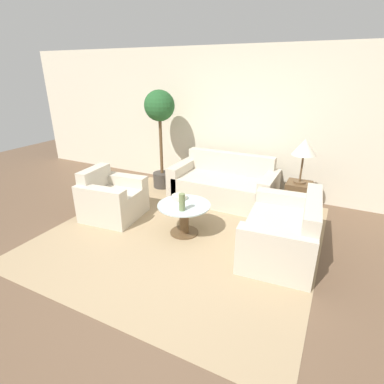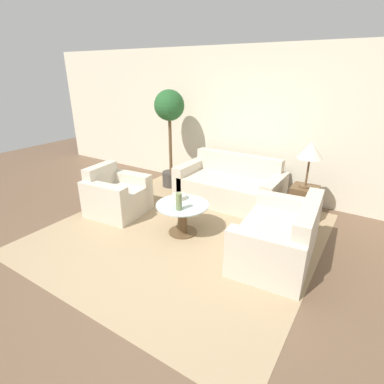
{
  "view_description": "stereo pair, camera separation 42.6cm",
  "coord_description": "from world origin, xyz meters",
  "px_view_note": "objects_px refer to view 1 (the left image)",
  "views": [
    {
      "loc": [
        1.68,
        -2.62,
        2.19
      ],
      "look_at": [
        -0.11,
        0.97,
        0.55
      ],
      "focal_mm": 28.0,
      "sensor_mm": 36.0,
      "label": 1
    },
    {
      "loc": [
        2.06,
        -2.41,
        2.19
      ],
      "look_at": [
        -0.11,
        0.97,
        0.55
      ],
      "focal_mm": 28.0,
      "sensor_mm": 36.0,
      "label": 2
    }
  ],
  "objects_px": {
    "sofa_main": "(224,185)",
    "potted_plant": "(160,120)",
    "armchair": "(111,200)",
    "table_lamp": "(304,148)",
    "loveseat": "(286,234)",
    "coffee_table": "(184,215)",
    "bowl": "(179,197)",
    "vase": "(182,202)"
  },
  "relations": [
    {
      "from": "coffee_table",
      "to": "table_lamp",
      "type": "bearing_deg",
      "value": 44.28
    },
    {
      "from": "coffee_table",
      "to": "potted_plant",
      "type": "bearing_deg",
      "value": 131.19
    },
    {
      "from": "potted_plant",
      "to": "vase",
      "type": "relative_size",
      "value": 7.91
    },
    {
      "from": "table_lamp",
      "to": "loveseat",
      "type": "bearing_deg",
      "value": -87.93
    },
    {
      "from": "sofa_main",
      "to": "armchair",
      "type": "height_order",
      "value": "sofa_main"
    },
    {
      "from": "table_lamp",
      "to": "bowl",
      "type": "relative_size",
      "value": 3.13
    },
    {
      "from": "sofa_main",
      "to": "vase",
      "type": "xyz_separation_m",
      "value": [
        -0.01,
        -1.56,
        0.29
      ]
    },
    {
      "from": "armchair",
      "to": "potted_plant",
      "type": "relative_size",
      "value": 0.48
    },
    {
      "from": "sofa_main",
      "to": "bowl",
      "type": "height_order",
      "value": "sofa_main"
    },
    {
      "from": "loveseat",
      "to": "coffee_table",
      "type": "height_order",
      "value": "loveseat"
    },
    {
      "from": "armchair",
      "to": "potted_plant",
      "type": "height_order",
      "value": "potted_plant"
    },
    {
      "from": "loveseat",
      "to": "bowl",
      "type": "distance_m",
      "value": 1.55
    },
    {
      "from": "coffee_table",
      "to": "bowl",
      "type": "bearing_deg",
      "value": 137.39
    },
    {
      "from": "table_lamp",
      "to": "vase",
      "type": "bearing_deg",
      "value": -130.89
    },
    {
      "from": "vase",
      "to": "table_lamp",
      "type": "bearing_deg",
      "value": 49.11
    },
    {
      "from": "sofa_main",
      "to": "potted_plant",
      "type": "distance_m",
      "value": 1.7
    },
    {
      "from": "sofa_main",
      "to": "loveseat",
      "type": "xyz_separation_m",
      "value": [
        1.31,
        -1.27,
        0.0
      ]
    },
    {
      "from": "armchair",
      "to": "coffee_table",
      "type": "relative_size",
      "value": 1.21
    },
    {
      "from": "sofa_main",
      "to": "potted_plant",
      "type": "relative_size",
      "value": 0.97
    },
    {
      "from": "armchair",
      "to": "vase",
      "type": "relative_size",
      "value": 3.83
    },
    {
      "from": "loveseat",
      "to": "coffee_table",
      "type": "xyz_separation_m",
      "value": [
        -1.39,
        -0.13,
        0.01
      ]
    },
    {
      "from": "coffee_table",
      "to": "loveseat",
      "type": "bearing_deg",
      "value": 5.16
    },
    {
      "from": "sofa_main",
      "to": "loveseat",
      "type": "distance_m",
      "value": 1.82
    },
    {
      "from": "potted_plant",
      "to": "armchair",
      "type": "bearing_deg",
      "value": -91.58
    },
    {
      "from": "sofa_main",
      "to": "coffee_table",
      "type": "bearing_deg",
      "value": -93.07
    },
    {
      "from": "sofa_main",
      "to": "coffee_table",
      "type": "xyz_separation_m",
      "value": [
        -0.07,
        -1.39,
        0.01
      ]
    },
    {
      "from": "coffee_table",
      "to": "bowl",
      "type": "distance_m",
      "value": 0.28
    },
    {
      "from": "loveseat",
      "to": "coffee_table",
      "type": "distance_m",
      "value": 1.39
    },
    {
      "from": "vase",
      "to": "bowl",
      "type": "relative_size",
      "value": 1.08
    },
    {
      "from": "table_lamp",
      "to": "vase",
      "type": "xyz_separation_m",
      "value": [
        -1.28,
        -1.48,
        -0.54
      ]
    },
    {
      "from": "coffee_table",
      "to": "potted_plant",
      "type": "distance_m",
      "value": 2.18
    },
    {
      "from": "armchair",
      "to": "loveseat",
      "type": "distance_m",
      "value": 2.7
    },
    {
      "from": "sofa_main",
      "to": "table_lamp",
      "type": "bearing_deg",
      "value": -3.77
    },
    {
      "from": "table_lamp",
      "to": "bowl",
      "type": "xyz_separation_m",
      "value": [
        -1.5,
        -1.17,
        -0.63
      ]
    },
    {
      "from": "coffee_table",
      "to": "sofa_main",
      "type": "bearing_deg",
      "value": 86.93
    },
    {
      "from": "armchair",
      "to": "loveseat",
      "type": "height_order",
      "value": "loveseat"
    },
    {
      "from": "armchair",
      "to": "loveseat",
      "type": "xyz_separation_m",
      "value": [
        2.69,
        0.16,
        -0.0
      ]
    },
    {
      "from": "loveseat",
      "to": "coffee_table",
      "type": "relative_size",
      "value": 1.9
    },
    {
      "from": "sofa_main",
      "to": "vase",
      "type": "relative_size",
      "value": 7.67
    },
    {
      "from": "armchair",
      "to": "table_lamp",
      "type": "distance_m",
      "value": 3.08
    },
    {
      "from": "coffee_table",
      "to": "vase",
      "type": "relative_size",
      "value": 3.15
    },
    {
      "from": "loveseat",
      "to": "potted_plant",
      "type": "bearing_deg",
      "value": -121.02
    }
  ]
}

